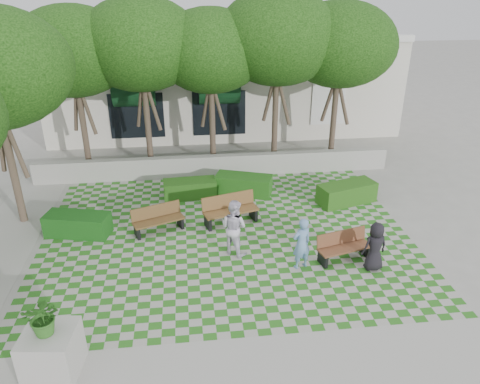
{
  "coord_description": "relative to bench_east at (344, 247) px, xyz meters",
  "views": [
    {
      "loc": [
        -1.14,
        -12.26,
        8.02
      ],
      "look_at": [
        0.5,
        1.5,
        1.4
      ],
      "focal_mm": 35.0,
      "sensor_mm": 36.0,
      "label": 1
    }
  ],
  "objects": [
    {
      "name": "lawn",
      "position": [
        -3.4,
        1.66,
        -0.42
      ],
      "size": [
        12.0,
        12.0,
        0.0
      ],
      "primitive_type": "plane",
      "color": "#2B721E",
      "rests_on": "ground"
    },
    {
      "name": "bench_east",
      "position": [
        0.0,
        0.0,
        0.0
      ],
      "size": [
        1.76,
        0.96,
        0.88
      ],
      "rotation": [
        0.0,
        0.0,
        0.26
      ],
      "color": "brown",
      "rests_on": "ground"
    },
    {
      "name": "planter_front",
      "position": [
        -7.68,
        -3.57,
        0.37
      ],
      "size": [
        1.22,
        1.22,
        1.95
      ],
      "rotation": [
        0.0,
        0.0,
        -0.12
      ],
      "color": "#9E9B93",
      "rests_on": "ground"
    },
    {
      "name": "tree_row",
      "position": [
        -5.27,
        6.62,
        4.75
      ],
      "size": [
        17.7,
        13.4,
        7.41
      ],
      "color": "#47382B",
      "rests_on": "ground"
    },
    {
      "name": "person_blue",
      "position": [
        -1.39,
        -0.28,
        0.39
      ],
      "size": [
        0.69,
        0.56,
        1.63
      ],
      "primitive_type": "imported",
      "rotation": [
        0.0,
        0.0,
        3.47
      ],
      "color": "#6891BE",
      "rests_on": "ground"
    },
    {
      "name": "sidewalk_south",
      "position": [
        -3.4,
        -4.04,
        -0.42
      ],
      "size": [
        16.0,
        2.0,
        0.01
      ],
      "primitive_type": "cube",
      "color": "#9E9B93",
      "rests_on": "ground"
    },
    {
      "name": "person_white",
      "position": [
        -3.26,
        0.74,
        0.48
      ],
      "size": [
        1.11,
        1.09,
        1.81
      ],
      "primitive_type": "imported",
      "rotation": [
        0.0,
        0.0,
        2.43
      ],
      "color": "silver",
      "rests_on": "ground"
    },
    {
      "name": "hedge_east",
      "position": [
        1.33,
        3.7,
        -0.04
      ],
      "size": [
        2.36,
        1.48,
        0.77
      ],
      "primitive_type": "cube",
      "rotation": [
        0.0,
        0.0,
        0.29
      ],
      "color": "#214E14",
      "rests_on": "ground"
    },
    {
      "name": "bench_mid",
      "position": [
        -3.19,
        2.67,
        0.06
      ],
      "size": [
        2.02,
        1.15,
        1.01
      ],
      "rotation": [
        0.0,
        0.0,
        0.28
      ],
      "color": "brown",
      "rests_on": "ground"
    },
    {
      "name": "person_dark",
      "position": [
        0.71,
        -0.61,
        0.33
      ],
      "size": [
        0.81,
        0.59,
        1.52
      ],
      "primitive_type": "imported",
      "rotation": [
        0.0,
        0.0,
        3.29
      ],
      "color": "black",
      "rests_on": "ground"
    },
    {
      "name": "retaining_wall",
      "position": [
        -3.4,
        6.86,
        0.03
      ],
      "size": [
        15.0,
        0.36,
        0.9
      ],
      "primitive_type": "cube",
      "color": "#9E9B93",
      "rests_on": "ground"
    },
    {
      "name": "bench_west",
      "position": [
        -5.65,
        2.37,
        0.01
      ],
      "size": [
        1.8,
        1.14,
        0.9
      ],
      "rotation": [
        0.0,
        0.0,
        0.37
      ],
      "color": "#54391C",
      "rests_on": "ground"
    },
    {
      "name": "hedge_midleft",
      "position": [
        -4.53,
        4.86,
        -0.07
      ],
      "size": [
        2.04,
        0.91,
        0.7
      ],
      "primitive_type": "cube",
      "rotation": [
        0.0,
        0.0,
        0.06
      ],
      "color": "#1C4813",
      "rests_on": "ground"
    },
    {
      "name": "building",
      "position": [
        -2.47,
        14.74,
        2.09
      ],
      "size": [
        18.0,
        8.92,
        5.15
      ],
      "color": "beige",
      "rests_on": "ground"
    },
    {
      "name": "hedge_west",
      "position": [
        -8.29,
        2.47,
        -0.06
      ],
      "size": [
        2.23,
        1.31,
        0.73
      ],
      "primitive_type": "cube",
      "rotation": [
        0.0,
        0.0,
        -0.24
      ],
      "color": "#124613",
      "rests_on": "ground"
    },
    {
      "name": "hedge_midright",
      "position": [
        -2.43,
        4.94,
        -0.05
      ],
      "size": [
        2.33,
        1.55,
        0.76
      ],
      "primitive_type": "cube",
      "rotation": [
        0.0,
        0.0,
        -0.34
      ],
      "color": "#1B4D14",
      "rests_on": "ground"
    },
    {
      "name": "ground",
      "position": [
        -3.4,
        0.66,
        -0.42
      ],
      "size": [
        90.0,
        90.0,
        0.0
      ],
      "primitive_type": "plane",
      "color": "gray",
      "rests_on": "ground"
    }
  ]
}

